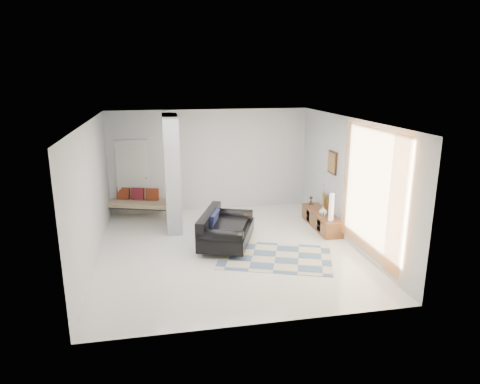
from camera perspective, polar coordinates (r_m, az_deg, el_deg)
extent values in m
plane|color=white|center=(9.48, -1.62, -7.56)|extent=(6.00, 6.00, 0.00)
plane|color=white|center=(8.78, -1.76, 9.53)|extent=(6.00, 6.00, 0.00)
plane|color=silver|center=(11.93, -4.04, 4.22)|extent=(6.00, 0.00, 6.00)
plane|color=silver|center=(6.23, 2.83, -6.20)|extent=(6.00, 0.00, 6.00)
plane|color=silver|center=(9.02, -19.19, -0.22)|extent=(0.00, 6.00, 6.00)
plane|color=silver|center=(9.84, 14.33, 1.40)|extent=(0.00, 6.00, 6.00)
cube|color=#ADB1B4|center=(10.48, -9.07, 2.52)|extent=(0.35, 1.20, 2.80)
cube|color=silver|center=(11.90, -14.07, 1.91)|extent=(0.85, 0.06, 2.04)
plane|color=#EF933F|center=(8.80, 17.02, -0.08)|extent=(0.00, 2.55, 2.55)
cube|color=#3D2210|center=(10.57, 12.22, 3.87)|extent=(0.04, 0.45, 0.55)
cube|color=brown|center=(10.87, 10.82, -3.67)|extent=(0.45, 1.70, 0.40)
cube|color=#3D2210|center=(10.46, 10.48, -4.41)|extent=(0.02, 0.23, 0.28)
cube|color=#3D2210|center=(11.13, 9.08, -3.14)|extent=(0.02, 0.23, 0.28)
cube|color=gold|center=(11.03, 11.34, -1.25)|extent=(0.09, 0.32, 0.40)
cube|color=silver|center=(10.42, 11.14, -3.01)|extent=(0.04, 0.10, 0.12)
cylinder|color=silver|center=(9.11, -5.14, -8.25)|extent=(0.05, 0.05, 0.10)
cylinder|color=silver|center=(10.41, -3.19, -5.15)|extent=(0.05, 0.05, 0.10)
cylinder|color=silver|center=(8.96, -0.08, -8.62)|extent=(0.05, 0.05, 0.10)
cylinder|color=silver|center=(10.27, 1.22, -5.41)|extent=(0.05, 0.05, 0.10)
cube|color=black|center=(9.60, -1.77, -5.65)|extent=(1.52, 1.92, 0.30)
cube|color=black|center=(9.57, -4.16, -3.65)|extent=(0.77, 1.64, 0.36)
cylinder|color=black|center=(8.86, -2.67, -5.90)|extent=(0.99, 0.59, 0.28)
cylinder|color=black|center=(10.19, -1.01, -3.02)|extent=(0.99, 0.59, 0.28)
cube|color=black|center=(9.54, -3.46, -3.58)|extent=(0.34, 0.63, 0.31)
cylinder|color=black|center=(11.78, -17.47, -2.63)|extent=(0.04, 0.04, 0.40)
cylinder|color=black|center=(11.16, -9.39, -3.10)|extent=(0.04, 0.04, 0.40)
cylinder|color=black|center=(12.40, -16.09, -1.63)|extent=(0.04, 0.04, 0.40)
cylinder|color=black|center=(11.81, -8.38, -2.02)|extent=(0.04, 0.04, 0.40)
cube|color=beige|center=(11.71, -12.97, -1.49)|extent=(1.90, 1.26, 0.12)
cube|color=maroon|center=(11.99, -15.28, -0.16)|extent=(0.37, 0.27, 0.33)
cube|color=maroon|center=(11.84, -13.47, -0.23)|extent=(0.37, 0.27, 0.33)
cube|color=maroon|center=(11.70, -11.61, -0.31)|extent=(0.37, 0.27, 0.33)
cube|color=beige|center=(9.08, 4.74, -8.65)|extent=(2.69, 2.22, 0.01)
cylinder|color=white|center=(10.18, 12.10, -1.96)|extent=(0.12, 0.12, 0.64)
imported|color=white|center=(10.60, 11.01, -2.46)|extent=(0.20, 0.20, 0.20)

